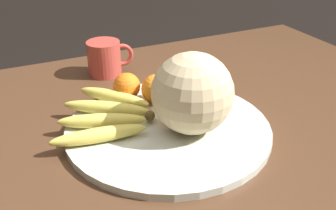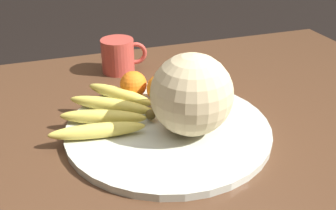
{
  "view_description": "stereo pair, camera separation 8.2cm",
  "coord_description": "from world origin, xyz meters",
  "px_view_note": "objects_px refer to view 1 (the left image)",
  "views": [
    {
      "loc": [
        -0.31,
        -0.64,
        1.22
      ],
      "look_at": [
        -0.0,
        0.01,
        0.83
      ],
      "focal_mm": 42.0,
      "sensor_mm": 36.0,
      "label": 1
    },
    {
      "loc": [
        -0.23,
        -0.67,
        1.22
      ],
      "look_at": [
        -0.0,
        0.01,
        0.83
      ],
      "focal_mm": 42.0,
      "sensor_mm": 36.0,
      "label": 2
    }
  ],
  "objects_px": {
    "orange_mid_center": "(127,86)",
    "orange_front_left": "(156,89)",
    "banana_bunch": "(106,114)",
    "ceramic_mug": "(105,58)",
    "kitchen_table": "(171,169)",
    "fruit_bowl": "(168,128)",
    "orange_front_right": "(187,88)",
    "melon": "(192,93)",
    "orange_back_left": "(180,75)"
  },
  "relations": [
    {
      "from": "melon",
      "to": "orange_front_left",
      "type": "bearing_deg",
      "value": 97.65
    },
    {
      "from": "orange_mid_center",
      "to": "orange_back_left",
      "type": "bearing_deg",
      "value": -0.72
    },
    {
      "from": "kitchen_table",
      "to": "orange_mid_center",
      "type": "distance_m",
      "value": 0.22
    },
    {
      "from": "orange_front_left",
      "to": "orange_front_right",
      "type": "distance_m",
      "value": 0.07
    },
    {
      "from": "orange_front_right",
      "to": "orange_back_left",
      "type": "relative_size",
      "value": 1.05
    },
    {
      "from": "fruit_bowl",
      "to": "melon",
      "type": "relative_size",
      "value": 2.6
    },
    {
      "from": "orange_mid_center",
      "to": "melon",
      "type": "bearing_deg",
      "value": -68.63
    },
    {
      "from": "kitchen_table",
      "to": "orange_front_right",
      "type": "bearing_deg",
      "value": 46.96
    },
    {
      "from": "orange_mid_center",
      "to": "orange_back_left",
      "type": "distance_m",
      "value": 0.14
    },
    {
      "from": "banana_bunch",
      "to": "orange_front_right",
      "type": "relative_size",
      "value": 3.44
    },
    {
      "from": "banana_bunch",
      "to": "orange_front_left",
      "type": "height_order",
      "value": "orange_front_left"
    },
    {
      "from": "orange_back_left",
      "to": "banana_bunch",
      "type": "bearing_deg",
      "value": -160.02
    },
    {
      "from": "orange_front_left",
      "to": "orange_mid_center",
      "type": "bearing_deg",
      "value": 138.52
    },
    {
      "from": "melon",
      "to": "ceramic_mug",
      "type": "distance_m",
      "value": 0.4
    },
    {
      "from": "banana_bunch",
      "to": "kitchen_table",
      "type": "bearing_deg",
      "value": 170.56
    },
    {
      "from": "kitchen_table",
      "to": "orange_front_right",
      "type": "height_order",
      "value": "orange_front_right"
    },
    {
      "from": "fruit_bowl",
      "to": "banana_bunch",
      "type": "distance_m",
      "value": 0.14
    },
    {
      "from": "orange_front_left",
      "to": "ceramic_mug",
      "type": "bearing_deg",
      "value": 100.86
    },
    {
      "from": "kitchen_table",
      "to": "orange_front_left",
      "type": "relative_size",
      "value": 21.1
    },
    {
      "from": "fruit_bowl",
      "to": "melon",
      "type": "bearing_deg",
      "value": -40.65
    },
    {
      "from": "orange_front_left",
      "to": "ceramic_mug",
      "type": "distance_m",
      "value": 0.25
    },
    {
      "from": "fruit_bowl",
      "to": "orange_front_left",
      "type": "height_order",
      "value": "orange_front_left"
    },
    {
      "from": "orange_mid_center",
      "to": "kitchen_table",
      "type": "bearing_deg",
      "value": -78.15
    },
    {
      "from": "fruit_bowl",
      "to": "banana_bunch",
      "type": "height_order",
      "value": "banana_bunch"
    },
    {
      "from": "orange_mid_center",
      "to": "orange_front_left",
      "type": "bearing_deg",
      "value": -41.48
    },
    {
      "from": "fruit_bowl",
      "to": "banana_bunch",
      "type": "xyz_separation_m",
      "value": [
        -0.11,
        0.07,
        0.02
      ]
    },
    {
      "from": "fruit_bowl",
      "to": "melon",
      "type": "height_order",
      "value": "melon"
    },
    {
      "from": "melon",
      "to": "orange_mid_center",
      "type": "height_order",
      "value": "melon"
    },
    {
      "from": "fruit_bowl",
      "to": "orange_back_left",
      "type": "distance_m",
      "value": 0.19
    },
    {
      "from": "orange_mid_center",
      "to": "fruit_bowl",
      "type": "bearing_deg",
      "value": -77.23
    },
    {
      "from": "melon",
      "to": "banana_bunch",
      "type": "bearing_deg",
      "value": 144.5
    },
    {
      "from": "banana_bunch",
      "to": "orange_front_right",
      "type": "bearing_deg",
      "value": -149.99
    },
    {
      "from": "kitchen_table",
      "to": "banana_bunch",
      "type": "distance_m",
      "value": 0.19
    },
    {
      "from": "fruit_bowl",
      "to": "orange_back_left",
      "type": "xyz_separation_m",
      "value": [
        0.11,
        0.15,
        0.04
      ]
    },
    {
      "from": "banana_bunch",
      "to": "ceramic_mug",
      "type": "height_order",
      "value": "ceramic_mug"
    },
    {
      "from": "banana_bunch",
      "to": "ceramic_mug",
      "type": "relative_size",
      "value": 1.96
    },
    {
      "from": "orange_front_left",
      "to": "orange_back_left",
      "type": "height_order",
      "value": "same"
    },
    {
      "from": "kitchen_table",
      "to": "orange_back_left",
      "type": "distance_m",
      "value": 0.24
    },
    {
      "from": "kitchen_table",
      "to": "fruit_bowl",
      "type": "distance_m",
      "value": 0.1
    },
    {
      "from": "kitchen_table",
      "to": "orange_back_left",
      "type": "relative_size",
      "value": 20.92
    },
    {
      "from": "kitchen_table",
      "to": "orange_front_right",
      "type": "relative_size",
      "value": 20.01
    },
    {
      "from": "orange_mid_center",
      "to": "ceramic_mug",
      "type": "height_order",
      "value": "ceramic_mug"
    },
    {
      "from": "kitchen_table",
      "to": "banana_bunch",
      "type": "height_order",
      "value": "banana_bunch"
    },
    {
      "from": "kitchen_table",
      "to": "banana_bunch",
      "type": "xyz_separation_m",
      "value": [
        -0.11,
        0.09,
        0.12
      ]
    },
    {
      "from": "banana_bunch",
      "to": "orange_mid_center",
      "type": "bearing_deg",
      "value": -105.09
    },
    {
      "from": "orange_mid_center",
      "to": "ceramic_mug",
      "type": "relative_size",
      "value": 0.5
    },
    {
      "from": "banana_bunch",
      "to": "orange_back_left",
      "type": "bearing_deg",
      "value": -131.56
    },
    {
      "from": "melon",
      "to": "ceramic_mug",
      "type": "height_order",
      "value": "melon"
    },
    {
      "from": "orange_front_left",
      "to": "ceramic_mug",
      "type": "height_order",
      "value": "ceramic_mug"
    },
    {
      "from": "melon",
      "to": "ceramic_mug",
      "type": "bearing_deg",
      "value": 99.7
    }
  ]
}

